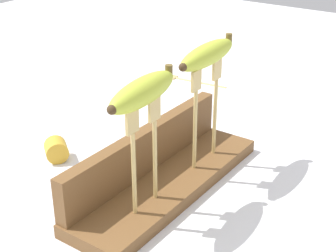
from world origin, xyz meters
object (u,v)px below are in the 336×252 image
object	(u,v)px
fork_stand_right	(206,105)
banana_chunk_near	(56,149)
banana_raised_left	(143,91)
fork_stand_left	(144,147)
fork_fallen_near	(186,79)
banana_raised_right	(208,54)

from	to	relation	value
fork_stand_right	banana_chunk_near	xyz separation A→B (m)	(-0.13, 0.26, -0.11)
banana_raised_left	fork_stand_left	bearing A→B (deg)	4.93
fork_stand_right	fork_fallen_near	size ratio (longest dim) A/B	0.99
fork_stand_left	banana_raised_right	xyz separation A→B (m)	(0.18, -0.00, 0.10)
fork_stand_left	fork_stand_right	world-z (taller)	fork_stand_right
banana_raised_left	banana_chunk_near	bearing A→B (deg)	78.89
banana_raised_left	fork_stand_right	bearing A→B (deg)	0.00
banana_raised_right	banana_chunk_near	xyz separation A→B (m)	(-0.13, 0.26, -0.21)
banana_raised_right	banana_chunk_near	distance (m)	0.36
banana_raised_left	fork_fallen_near	world-z (taller)	banana_raised_left
fork_stand_left	fork_stand_right	bearing A→B (deg)	0.00
banana_raised_right	fork_stand_right	bearing A→B (deg)	2.03
banana_chunk_near	banana_raised_left	bearing A→B (deg)	-101.11
fork_stand_left	fork_stand_right	xyz separation A→B (m)	(0.18, 0.00, 0.01)
banana_raised_left	fork_fallen_near	bearing A→B (deg)	27.47
fork_stand_right	fork_fallen_near	distance (m)	0.50
banana_raised_left	fork_fallen_near	xyz separation A→B (m)	(0.57, 0.29, -0.22)
fork_fallen_near	fork_stand_right	bearing A→B (deg)	-142.73
fork_stand_left	banana_chunk_near	bearing A→B (deg)	78.91
banana_raised_left	banana_chunk_near	distance (m)	0.33
banana_raised_right	banana_chunk_near	bearing A→B (deg)	116.39
banana_chunk_near	fork_fallen_near	bearing A→B (deg)	3.93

